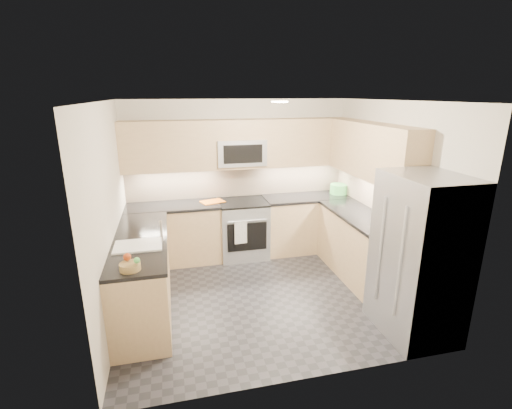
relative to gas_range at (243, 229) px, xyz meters
name	(u,v)px	position (x,y,z in m)	size (l,w,h in m)	color
floor	(262,293)	(0.00, -1.28, -0.46)	(3.60, 3.20, 0.00)	#232328
ceiling	(263,101)	(0.00, -1.28, 2.04)	(3.60, 3.20, 0.02)	beige
wall_back	(239,177)	(0.00, 0.32, 0.79)	(3.60, 0.02, 2.50)	beige
wall_front	(309,258)	(0.00, -2.88, 0.79)	(3.60, 0.02, 2.50)	beige
wall_left	(110,215)	(-1.80, -1.28, 0.79)	(0.02, 3.20, 2.50)	beige
wall_right	(391,196)	(1.80, -1.28, 0.79)	(0.02, 3.20, 2.50)	beige
base_cab_back_left	(175,235)	(-1.09, 0.02, -0.01)	(1.42, 0.60, 0.90)	tan
base_cab_back_right	(305,224)	(1.09, 0.02, -0.01)	(1.42, 0.60, 0.90)	tan
base_cab_right	(361,248)	(1.50, -1.12, -0.01)	(0.60, 1.70, 0.90)	tan
base_cab_peninsula	(143,276)	(-1.50, -1.28, -0.01)	(0.60, 2.00, 0.90)	tan
countertop_back_left	(173,206)	(-1.09, 0.02, 0.47)	(1.42, 0.63, 0.04)	black
countertop_back_right	(306,197)	(1.09, 0.02, 0.47)	(1.42, 0.63, 0.04)	black
countertop_right	(363,217)	(1.50, -1.12, 0.47)	(0.63, 1.70, 0.04)	black
countertop_peninsula	(140,240)	(-1.50, -1.28, 0.47)	(0.63, 2.00, 0.04)	black
upper_cab_back	(240,144)	(0.00, 0.15, 1.37)	(3.60, 0.35, 0.75)	tan
upper_cab_right	(373,151)	(1.62, -1.00, 1.37)	(0.35, 1.95, 0.75)	tan
backsplash_back	(239,181)	(0.00, 0.32, 0.74)	(3.60, 0.01, 0.51)	#C5A98E
backsplash_right	(373,192)	(1.80, -0.82, 0.74)	(0.01, 2.30, 0.51)	#C5A98E
gas_range	(243,229)	(0.00, 0.00, 0.00)	(0.76, 0.65, 0.91)	#A5A9AD
range_cooktop	(243,202)	(0.00, 0.00, 0.46)	(0.76, 0.65, 0.03)	black
oven_door_glass	(247,237)	(0.00, -0.33, -0.01)	(0.62, 0.02, 0.45)	black
oven_handle	(247,221)	(0.00, -0.35, 0.26)	(0.02, 0.02, 0.60)	#B2B5BA
microwave	(241,152)	(0.00, 0.12, 1.24)	(0.76, 0.40, 0.40)	#A5A7AD
microwave_door	(243,154)	(0.00, -0.08, 1.24)	(0.60, 0.01, 0.28)	black
refrigerator	(420,257)	(1.45, -2.43, 0.45)	(0.70, 0.90, 1.80)	#94959B
fridge_handle_left	(399,263)	(1.08, -2.61, 0.49)	(0.02, 0.02, 1.20)	#B2B5BA
fridge_handle_right	(380,249)	(1.08, -2.25, 0.49)	(0.02, 0.02, 1.20)	#B2B5BA
sink_basin	(139,251)	(-1.50, -1.53, 0.42)	(0.52, 0.38, 0.16)	white
faucet	(161,233)	(-1.24, -1.53, 0.62)	(0.03, 0.03, 0.28)	silver
utensil_bowl	(339,189)	(1.68, 0.05, 0.57)	(0.29, 0.29, 0.16)	#4DB550
cutting_board	(213,202)	(-0.47, 0.05, 0.49)	(0.35, 0.25, 0.01)	orange
fruit_basket	(130,267)	(-1.54, -2.11, 0.52)	(0.20, 0.20, 0.07)	#A3844C
fruit_apple	(127,257)	(-1.56, -2.05, 0.60)	(0.08, 0.08, 0.08)	#AC3B13
fruit_pear	(137,260)	(-1.46, -2.15, 0.60)	(0.06, 0.06, 0.06)	#4FB14C
dish_towel_check	(241,232)	(-0.11, -0.37, 0.10)	(0.19, 0.02, 0.36)	white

